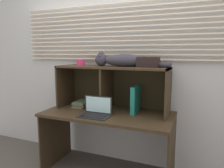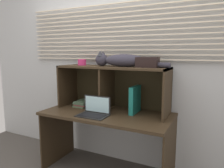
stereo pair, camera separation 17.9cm
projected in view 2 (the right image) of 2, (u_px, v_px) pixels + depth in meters
The scene contains 9 objects.
back_panel_with_blinds at pixel (121, 61), 2.58m from camera, with size 4.40×0.08×2.50m.
desk at pixel (107, 125), 2.34m from camera, with size 1.41×0.67×0.71m.
hutch_shelf_unit at pixel (113, 80), 2.43m from camera, with size 1.27×0.39×0.50m.
cat at pixel (120, 60), 2.31m from camera, with size 0.84×0.16×0.18m.
laptop at pixel (94, 111), 2.22m from camera, with size 0.32×0.21×0.20m.
binder_upright at pixel (135, 100), 2.30m from camera, with size 0.05×0.25×0.30m, color #197268.
book_stack at pixel (83, 103), 2.61m from camera, with size 0.17×0.23×0.07m.
small_basket at pixel (82, 62), 2.54m from camera, with size 0.10×0.10×0.07m, color #D43070.
storage_box at pixel (147, 62), 2.18m from camera, with size 0.22×0.14×0.11m, color black.
Camera 2 is at (1.05, -1.82, 1.37)m, focal length 33.95 mm.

